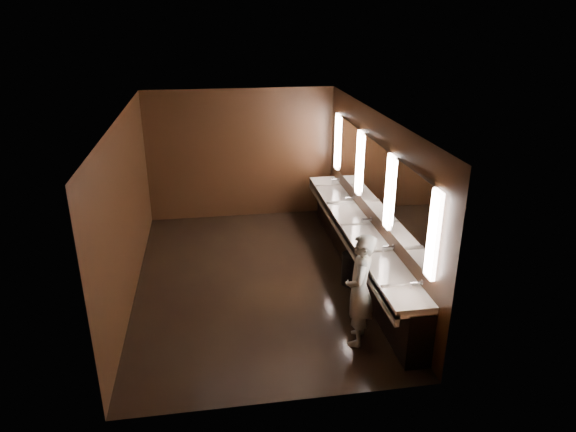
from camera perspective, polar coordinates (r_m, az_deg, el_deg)
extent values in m
plane|color=black|center=(8.89, -3.55, -7.01)|extent=(6.00, 6.00, 0.00)
cube|color=#2D2D2B|center=(7.92, -4.03, 11.00)|extent=(4.00, 6.00, 0.02)
cube|color=black|center=(11.15, -5.24, 6.82)|extent=(4.00, 0.02, 2.80)
cube|color=black|center=(5.60, -0.82, -9.22)|extent=(4.00, 0.02, 2.80)
cube|color=black|center=(8.38, -17.51, 0.66)|extent=(0.02, 6.00, 2.80)
cube|color=black|center=(8.69, 9.48, 2.17)|extent=(0.02, 6.00, 2.80)
cube|color=black|center=(9.02, 8.00, -3.84)|extent=(0.36, 5.40, 0.81)
cube|color=silver|center=(8.81, 7.56, -1.28)|extent=(0.55, 5.40, 0.12)
cube|color=silver|center=(8.78, 5.99, -1.86)|extent=(0.06, 5.40, 0.18)
cylinder|color=silver|center=(6.96, 14.12, -7.19)|extent=(0.18, 0.04, 0.04)
cylinder|color=silver|center=(7.86, 11.11, -3.38)|extent=(0.18, 0.04, 0.04)
cylinder|color=silver|center=(8.81, 8.76, -0.36)|extent=(0.18, 0.04, 0.04)
cylinder|color=silver|center=(9.79, 6.87, 2.06)|extent=(0.18, 0.04, 0.04)
cylinder|color=silver|center=(10.80, 5.32, 4.03)|extent=(0.18, 0.04, 0.04)
cube|color=white|center=(6.48, 15.88, -2.09)|extent=(0.06, 0.22, 1.15)
cube|color=white|center=(7.16, 13.43, 0.48)|extent=(0.03, 1.32, 1.15)
cube|color=white|center=(7.86, 11.20, 2.60)|extent=(0.06, 0.23, 1.15)
cube|color=white|center=(8.58, 9.53, 4.37)|extent=(0.03, 1.32, 1.15)
cube|color=white|center=(9.30, 7.93, 5.85)|extent=(0.06, 0.23, 1.15)
cube|color=white|center=(10.04, 6.72, 7.12)|extent=(0.03, 1.32, 1.15)
cube|color=white|center=(10.79, 5.52, 8.21)|extent=(0.06, 0.22, 1.15)
imported|color=#8FBAD6|center=(7.02, 7.96, -8.14)|extent=(0.58, 0.69, 1.61)
cylinder|color=black|center=(8.68, 7.13, -5.85)|extent=(0.37, 0.37, 0.55)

